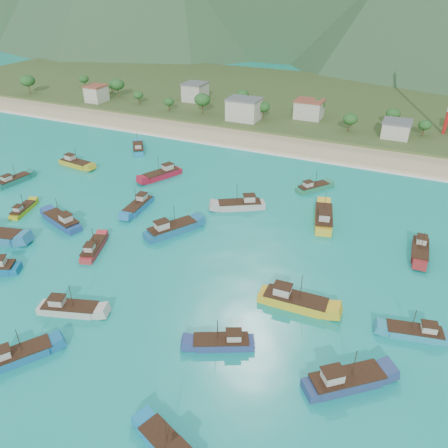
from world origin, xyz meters
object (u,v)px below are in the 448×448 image
at_px(boat_16, 313,188).
at_px(boat_25, 222,343).
at_px(boat_21, 162,175).
at_px(boat_27, 171,230).
at_px(boat_4, 345,381).
at_px(boat_8, 240,205).
at_px(boat_19, 323,219).
at_px(boat_17, 62,221).
at_px(boat_10, 294,301).
at_px(boat_14, 76,164).
at_px(boat_9, 138,149).
at_px(boat_12, 420,251).
at_px(boat_1, 415,333).
at_px(boat_30, 14,181).
at_px(boat_29, 23,210).
at_px(boat_5, 70,309).
at_px(boat_6, 138,206).
at_px(boat_26, 94,249).
at_px(boat_31, 18,357).

height_order(boat_16, boat_25, boat_25).
xyz_separation_m(boat_21, boat_27, (17.72, -24.92, 0.06)).
xyz_separation_m(boat_4, boat_16, (-19.85, 59.56, -0.23)).
distance_m(boat_16, boat_21, 41.27).
bearing_deg(boat_8, boat_19, -116.10).
xyz_separation_m(boat_17, boat_25, (48.26, -18.67, -0.20)).
relative_size(boat_10, boat_25, 1.24).
bearing_deg(boat_21, boat_14, 31.41).
xyz_separation_m(boat_9, boat_12, (85.28, -25.96, -0.03)).
xyz_separation_m(boat_1, boat_14, (-95.56, 32.61, 0.15)).
height_order(boat_17, boat_30, boat_17).
distance_m(boat_14, boat_29, 28.82).
distance_m(boat_1, boat_9, 99.99).
bearing_deg(boat_21, boat_19, -163.83).
height_order(boat_10, boat_29, boat_10).
relative_size(boat_21, boat_25, 1.21).
relative_size(boat_14, boat_25, 1.14).
height_order(boat_5, boat_8, boat_8).
distance_m(boat_19, boat_21, 47.12).
bearing_deg(boat_17, boat_30, 84.45).
bearing_deg(boat_6, boat_10, 152.71).
bearing_deg(boat_10, boat_25, -29.89).
distance_m(boat_25, boat_30, 82.13).
distance_m(boat_25, boat_26, 37.00).
bearing_deg(boat_14, boat_30, -16.75).
distance_m(boat_4, boat_5, 44.85).
height_order(boat_9, boat_25, boat_9).
bearing_deg(boat_30, boat_10, -4.31).
xyz_separation_m(boat_6, boat_14, (-32.13, 14.86, 0.04)).
bearing_deg(boat_25, boat_31, 94.03).
xyz_separation_m(boat_25, boat_27, (-24.02, 25.63, 0.26)).
xyz_separation_m(boat_12, boat_14, (-94.79, 7.64, 0.07)).
xyz_separation_m(boat_16, boat_19, (6.47, -15.76, 0.34)).
xyz_separation_m(boat_17, boat_29, (-12.71, 0.70, -0.32)).
bearing_deg(boat_31, boat_1, 63.43).
bearing_deg(boat_25, boat_1, -87.26).
bearing_deg(boat_17, boat_10, -77.45).
height_order(boat_27, boat_31, boat_27).
xyz_separation_m(boat_6, boat_30, (-39.17, -1.41, -0.09)).
distance_m(boat_4, boat_19, 45.80).
relative_size(boat_8, boat_21, 0.98).
bearing_deg(boat_26, boat_17, 137.40).
bearing_deg(boat_12, boat_10, 52.52).
distance_m(boat_12, boat_30, 102.20).
bearing_deg(boat_30, boat_12, 12.21).
bearing_deg(boat_17, boat_8, -36.59).
xyz_separation_m(boat_12, boat_30, (-101.84, -8.63, -0.06)).
distance_m(boat_21, boat_25, 65.56).
height_order(boat_17, boat_31, boat_17).
xyz_separation_m(boat_5, boat_21, (-15.39, 54.22, 0.13)).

